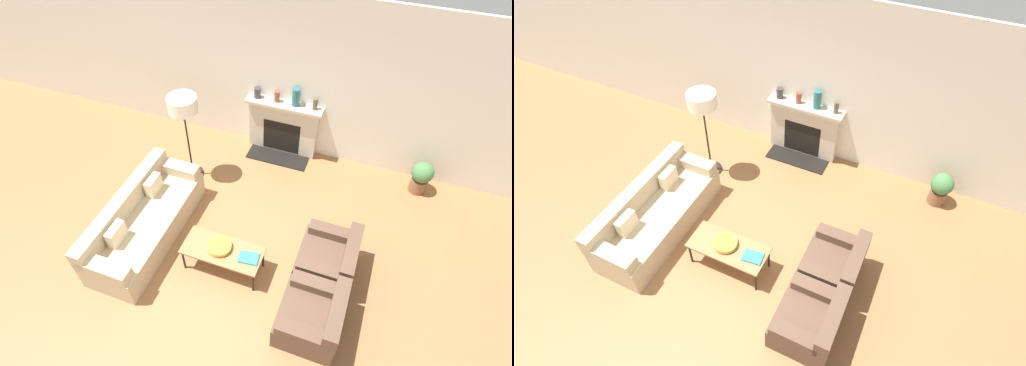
# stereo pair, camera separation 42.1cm
# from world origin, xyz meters

# --- Properties ---
(ground_plane) EXTENTS (18.00, 18.00, 0.00)m
(ground_plane) POSITION_xyz_m (0.00, 0.00, 0.00)
(ground_plane) COLOR #99663D
(wall_back) EXTENTS (18.00, 0.06, 2.90)m
(wall_back) POSITION_xyz_m (0.00, 3.20, 1.45)
(wall_back) COLOR silver
(wall_back) RESTS_ON ground_plane
(fireplace) EXTENTS (1.37, 0.59, 1.04)m
(fireplace) POSITION_xyz_m (-0.08, 3.05, 0.51)
(fireplace) COLOR beige
(fireplace) RESTS_ON ground_plane
(couch) EXTENTS (0.84, 2.22, 0.78)m
(couch) POSITION_xyz_m (-1.43, 0.41, 0.30)
(couch) COLOR tan
(couch) RESTS_ON ground_plane
(armchair_near) EXTENTS (0.78, 0.85, 0.71)m
(armchair_near) POSITION_xyz_m (1.34, -0.16, 0.28)
(armchair_near) COLOR brown
(armchair_near) RESTS_ON ground_plane
(armchair_far) EXTENTS (0.78, 0.85, 0.71)m
(armchair_far) POSITION_xyz_m (1.34, 0.73, 0.28)
(armchair_far) COLOR brown
(armchair_far) RESTS_ON ground_plane
(coffee_table) EXTENTS (1.13, 0.50, 0.43)m
(coffee_table) POSITION_xyz_m (-0.08, 0.28, 0.40)
(coffee_table) COLOR olive
(coffee_table) RESTS_ON ground_plane
(bowl) EXTENTS (0.33, 0.33, 0.07)m
(bowl) POSITION_xyz_m (-0.12, 0.29, 0.47)
(bowl) COLOR gold
(bowl) RESTS_ON coffee_table
(book) EXTENTS (0.29, 0.22, 0.02)m
(book) POSITION_xyz_m (0.31, 0.27, 0.44)
(book) COLOR teal
(book) RESTS_ON coffee_table
(floor_lamp) EXTENTS (0.47, 0.47, 1.61)m
(floor_lamp) POSITION_xyz_m (-1.37, 1.87, 1.37)
(floor_lamp) COLOR black
(floor_lamp) RESTS_ON ground_plane
(mantel_vase_left) EXTENTS (0.12, 0.12, 0.19)m
(mantel_vase_left) POSITION_xyz_m (-0.58, 3.07, 1.13)
(mantel_vase_left) COLOR #3D383D
(mantel_vase_left) RESTS_ON fireplace
(mantel_vase_center_left) EXTENTS (0.10, 0.10, 0.20)m
(mantel_vase_center_left) POSITION_xyz_m (-0.23, 3.07, 1.14)
(mantel_vase_center_left) COLOR brown
(mantel_vase_center_left) RESTS_ON fireplace
(mantel_vase_center_right) EXTENTS (0.13, 0.13, 0.32)m
(mantel_vase_center_right) POSITION_xyz_m (0.11, 3.07, 1.20)
(mantel_vase_center_right) COLOR #28666B
(mantel_vase_center_right) RESTS_ON fireplace
(mantel_vase_right) EXTENTS (0.08, 0.08, 0.21)m
(mantel_vase_right) POSITION_xyz_m (0.45, 3.07, 1.14)
(mantel_vase_right) COLOR brown
(mantel_vase_right) RESTS_ON fireplace
(potted_plant) EXTENTS (0.36, 0.36, 0.60)m
(potted_plant) POSITION_xyz_m (2.42, 2.83, 0.34)
(potted_plant) COLOR brown
(potted_plant) RESTS_ON ground_plane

